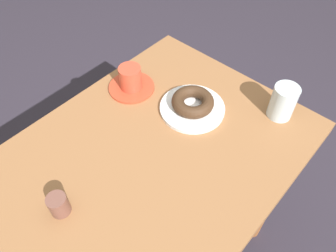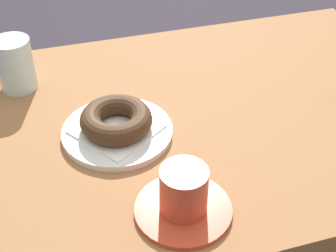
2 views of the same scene
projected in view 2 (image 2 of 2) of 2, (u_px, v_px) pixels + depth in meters
table at (217, 158)px, 1.02m from camera, size 0.90×0.67×0.73m
plate_chocolate_ring at (117, 132)px, 0.88m from camera, size 0.20×0.20×0.01m
napkin_chocolate_ring at (117, 128)px, 0.87m from camera, size 0.18×0.18×0.00m
donut_chocolate_ring at (116, 119)px, 0.86m from camera, size 0.13×0.13×0.04m
water_glass at (15, 64)px, 0.97m from camera, size 0.07×0.07×0.11m
coffee_cup at (184, 196)px, 0.72m from camera, size 0.15×0.15×0.08m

